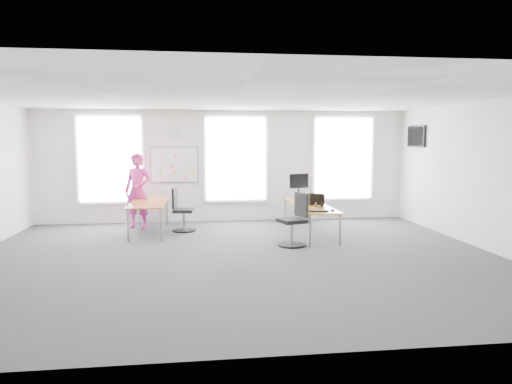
{
  "coord_description": "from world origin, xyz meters",
  "views": [
    {
      "loc": [
        -0.68,
        -8.37,
        2.18
      ],
      "look_at": [
        0.51,
        1.2,
        1.1
      ],
      "focal_mm": 32.0,
      "sensor_mm": 36.0,
      "label": 1
    }
  ],
  "objects": [
    {
      "name": "floor",
      "position": [
        0.0,
        0.0,
        0.0
      ],
      "size": [
        10.0,
        10.0,
        0.0
      ],
      "primitive_type": "plane",
      "color": "#2D2D32",
      "rests_on": "ground"
    },
    {
      "name": "ceiling",
      "position": [
        0.0,
        0.0,
        3.0
      ],
      "size": [
        10.0,
        10.0,
        0.0
      ],
      "primitive_type": "plane",
      "rotation": [
        3.14,
        0.0,
        0.0
      ],
      "color": "white",
      "rests_on": "ground"
    },
    {
      "name": "wall_back",
      "position": [
        0.0,
        4.0,
        1.5
      ],
      "size": [
        10.0,
        0.0,
        10.0
      ],
      "primitive_type": "plane",
      "rotation": [
        1.57,
        0.0,
        0.0
      ],
      "color": "silver",
      "rests_on": "ground"
    },
    {
      "name": "wall_front",
      "position": [
        0.0,
        -4.0,
        1.5
      ],
      "size": [
        10.0,
        0.0,
        10.0
      ],
      "primitive_type": "plane",
      "rotation": [
        -1.57,
        0.0,
        0.0
      ],
      "color": "silver",
      "rests_on": "ground"
    },
    {
      "name": "wall_right",
      "position": [
        5.0,
        0.0,
        1.5
      ],
      "size": [
        0.0,
        10.0,
        10.0
      ],
      "primitive_type": "plane",
      "rotation": [
        1.57,
        0.0,
        -1.57
      ],
      "color": "silver",
      "rests_on": "ground"
    },
    {
      "name": "window_left",
      "position": [
        -3.0,
        3.97,
        1.7
      ],
      "size": [
        1.6,
        0.06,
        2.2
      ],
      "primitive_type": "cube",
      "color": "silver",
      "rests_on": "wall_back"
    },
    {
      "name": "window_mid",
      "position": [
        0.3,
        3.97,
        1.7
      ],
      "size": [
        1.6,
        0.06,
        2.2
      ],
      "primitive_type": "cube",
      "color": "silver",
      "rests_on": "wall_back"
    },
    {
      "name": "window_right",
      "position": [
        3.3,
        3.97,
        1.7
      ],
      "size": [
        1.6,
        0.06,
        2.2
      ],
      "primitive_type": "cube",
      "color": "silver",
      "rests_on": "wall_back"
    },
    {
      "name": "desk_right",
      "position": [
        1.9,
        2.07,
        0.65
      ],
      "size": [
        0.76,
        2.85,
        0.69
      ],
      "color": "#BB6B33",
      "rests_on": "ground"
    },
    {
      "name": "desk_left",
      "position": [
        -1.88,
        2.57,
        0.69
      ],
      "size": [
        0.82,
        2.05,
        0.75
      ],
      "color": "#BB6B33",
      "rests_on": "ground"
    },
    {
      "name": "chair_right",
      "position": [
        1.27,
        0.85,
        0.48
      ],
      "size": [
        0.63,
        0.63,
        1.1
      ],
      "rotation": [
        0.0,
        0.0,
        -1.25
      ],
      "color": "black",
      "rests_on": "ground"
    },
    {
      "name": "chair_left",
      "position": [
        -1.13,
        2.68,
        0.46
      ],
      "size": [
        0.56,
        0.56,
        1.05
      ],
      "rotation": [
        0.0,
        0.0,
        1.43
      ],
      "color": "black",
      "rests_on": "ground"
    },
    {
      "name": "person",
      "position": [
        -2.22,
        3.21,
        0.94
      ],
      "size": [
        0.8,
        0.66,
        1.88
      ],
      "primitive_type": "imported",
      "rotation": [
        0.0,
        0.0,
        -0.35
      ],
      "color": "#C12782",
      "rests_on": "ground"
    },
    {
      "name": "whiteboard",
      "position": [
        -1.35,
        3.97,
        1.55
      ],
      "size": [
        1.2,
        0.03,
        0.9
      ],
      "primitive_type": "cube",
      "color": "silver",
      "rests_on": "wall_back"
    },
    {
      "name": "wall_clock",
      "position": [
        -1.35,
        3.97,
        2.35
      ],
      "size": [
        0.3,
        0.04,
        0.3
      ],
      "primitive_type": "cylinder",
      "rotation": [
        1.57,
        0.0,
        0.0
      ],
      "color": "gray",
      "rests_on": "wall_back"
    },
    {
      "name": "tv",
      "position": [
        4.95,
        3.0,
        2.3
      ],
      "size": [
        0.06,
        0.9,
        0.55
      ],
      "primitive_type": "cube",
      "color": "black",
      "rests_on": "wall_right"
    },
    {
      "name": "keyboard",
      "position": [
        1.81,
        0.93,
        0.7
      ],
      "size": [
        0.44,
        0.23,
        0.02
      ],
      "primitive_type": "cube",
      "rotation": [
        0.0,
        0.0,
        -0.2
      ],
      "color": "black",
      "rests_on": "desk_right"
    },
    {
      "name": "mouse",
      "position": [
        2.12,
        0.97,
        0.72
      ],
      "size": [
        0.08,
        0.12,
        0.04
      ],
      "primitive_type": "ellipsoid",
      "rotation": [
        0.0,
        0.0,
        -0.03
      ],
      "color": "black",
      "rests_on": "desk_right"
    },
    {
      "name": "lens_cap",
      "position": [
        1.97,
        1.4,
        0.7
      ],
      "size": [
        0.07,
        0.07,
        0.01
      ],
      "primitive_type": "cylinder",
      "rotation": [
        0.0,
        0.0,
        0.2
      ],
      "color": "black",
      "rests_on": "desk_right"
    },
    {
      "name": "headphones",
      "position": [
        2.0,
        1.63,
        0.74
      ],
      "size": [
        0.18,
        0.1,
        0.11
      ],
      "rotation": [
        0.0,
        0.0,
        0.29
      ],
      "color": "black",
      "rests_on": "desk_right"
    },
    {
      "name": "laptop_sleeve",
      "position": [
        2.0,
        1.85,
        0.83
      ],
      "size": [
        0.35,
        0.23,
        0.28
      ],
      "rotation": [
        0.0,
        0.0,
        -0.13
      ],
      "color": "black",
      "rests_on": "desk_right"
    },
    {
      "name": "paper_stack",
      "position": [
        1.85,
        2.38,
        0.75
      ],
      "size": [
        0.4,
        0.34,
        0.12
      ],
      "primitive_type": "cube",
      "rotation": [
        0.0,
        0.0,
        0.24
      ],
      "color": "beige",
      "rests_on": "desk_right"
    },
    {
      "name": "monitor",
      "position": [
        1.89,
        3.29,
        1.08
      ],
      "size": [
        0.55,
        0.24,
        0.64
      ],
      "rotation": [
        0.0,
        0.0,
        0.34
      ],
      "color": "black",
      "rests_on": "desk_right"
    }
  ]
}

